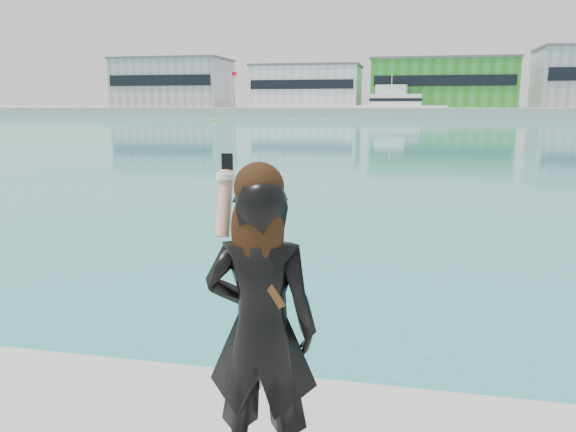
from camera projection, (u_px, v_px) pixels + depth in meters
The scene contains 9 objects.
far_quay at pixel (403, 112), 128.11m from camera, with size 320.00×40.00×2.00m, color #9E9E99.
warehouse_grey_left at pixel (173, 83), 136.09m from camera, with size 26.52×16.36×11.50m.
warehouse_white at pixel (307, 86), 129.53m from camera, with size 24.48×15.35×9.50m.
warehouse_green at pixel (441, 83), 123.30m from camera, with size 30.60×16.36×10.50m.
flagpole_left at pixel (232, 87), 126.14m from camera, with size 1.28×0.16×8.00m.
flagpole_right at pixel (515, 85), 113.87m from camera, with size 1.28×0.16×8.00m.
motor_yacht at pixel (398, 106), 115.22m from camera, with size 18.93×6.68×8.66m.
buoy_far at pixel (214, 121), 92.25m from camera, with size 0.50×0.50×0.50m, color #F8ED0D.
woman at pixel (261, 321), 3.04m from camera, with size 0.64×0.44×1.80m.
Camera 1 is at (1.40, -2.93, 2.87)m, focal length 35.00 mm.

